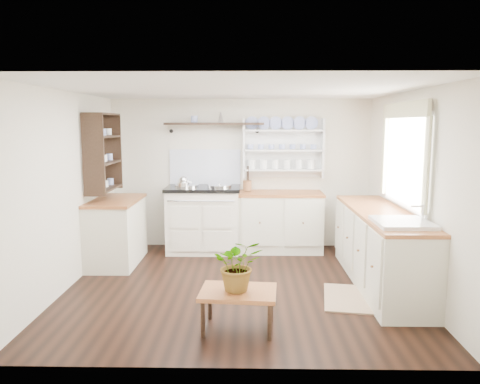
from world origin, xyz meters
name	(u,v)px	position (x,y,z in m)	size (l,w,h in m)	color
floor	(238,286)	(0.00, 0.00, 0.00)	(4.00, 3.80, 0.01)	black
wall_back	(241,173)	(0.00, 1.90, 1.15)	(4.00, 0.02, 2.30)	silver
wall_right	(411,191)	(2.00, 0.00, 1.15)	(0.02, 3.80, 2.30)	silver
wall_left	(67,190)	(-2.00, 0.00, 1.15)	(0.02, 3.80, 2.30)	silver
ceiling	(238,90)	(0.00, 0.00, 2.30)	(4.00, 3.80, 0.01)	white
window	(404,154)	(1.95, 0.15, 1.56)	(0.08, 1.55, 1.22)	white
aga_cooker	(204,218)	(-0.56, 1.57, 0.50)	(1.10, 0.76, 1.02)	white
back_cabinets	(280,221)	(0.60, 1.60, 0.46)	(1.27, 0.63, 0.90)	silver
right_cabinets	(380,247)	(1.70, 0.10, 0.46)	(0.62, 2.43, 0.90)	silver
belfast_sink	(402,234)	(1.70, -0.65, 0.80)	(0.55, 0.60, 0.45)	white
left_cabinets	(116,231)	(-1.70, 0.90, 0.46)	(0.62, 1.13, 0.90)	silver
plate_rack	(283,148)	(0.65, 1.86, 1.56)	(1.20, 0.22, 0.90)	white
high_shelf	(214,125)	(-0.40, 1.78, 1.91)	(1.50, 0.29, 0.16)	black
left_shelving	(103,152)	(-1.84, 0.90, 1.55)	(0.28, 0.80, 1.05)	black
kettle	(184,184)	(-0.84, 1.45, 1.04)	(0.18, 0.18, 0.22)	silver
utensil_crock	(247,186)	(0.10, 1.68, 0.99)	(0.13, 0.13, 0.15)	brown
center_table	(238,295)	(0.03, -1.18, 0.34)	(0.74, 0.56, 0.38)	brown
potted_plant	(238,264)	(0.03, -1.18, 0.63)	(0.45, 0.39, 0.50)	#3F7233
floor_rug	(350,298)	(1.25, -0.39, 0.01)	(0.55, 0.85, 0.02)	#8F7053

